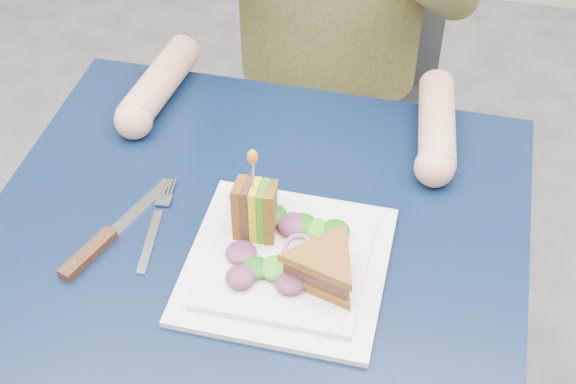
% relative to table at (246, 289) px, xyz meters
% --- Properties ---
extents(table, '(0.75, 0.75, 0.73)m').
position_rel_table_xyz_m(table, '(0.00, 0.00, 0.00)').
color(table, black).
rests_on(table, ground).
extents(chair, '(0.42, 0.40, 0.93)m').
position_rel_table_xyz_m(chair, '(0.00, 0.69, -0.11)').
color(chair, '#47474C').
rests_on(chair, ground).
extents(plate, '(0.26, 0.26, 0.02)m').
position_rel_table_xyz_m(plate, '(0.06, -0.01, 0.09)').
color(plate, white).
rests_on(plate, table).
extents(sandwich_flat, '(0.15, 0.15, 0.05)m').
position_rel_table_xyz_m(sandwich_flat, '(0.12, -0.04, 0.12)').
color(sandwich_flat, brown).
rests_on(sandwich_flat, plate).
extents(sandwich_upright, '(0.08, 0.12, 0.12)m').
position_rel_table_xyz_m(sandwich_upright, '(0.01, 0.03, 0.13)').
color(sandwich_upright, brown).
rests_on(sandwich_upright, plate).
extents(fork, '(0.04, 0.18, 0.01)m').
position_rel_table_xyz_m(fork, '(-0.13, 0.02, 0.08)').
color(fork, silver).
rests_on(fork, table).
extents(knife, '(0.09, 0.22, 0.02)m').
position_rel_table_xyz_m(knife, '(-0.19, -0.04, 0.09)').
color(knife, silver).
rests_on(knife, table).
extents(toothpick, '(0.01, 0.01, 0.06)m').
position_rel_table_xyz_m(toothpick, '(0.01, 0.03, 0.20)').
color(toothpick, tan).
rests_on(toothpick, sandwich_upright).
extents(toothpick_frill, '(0.01, 0.01, 0.02)m').
position_rel_table_xyz_m(toothpick_frill, '(0.01, 0.03, 0.23)').
color(toothpick_frill, orange).
rests_on(toothpick_frill, sandwich_upright).
extents(lettuce_spill, '(0.15, 0.13, 0.02)m').
position_rel_table_xyz_m(lettuce_spill, '(0.07, -0.00, 0.11)').
color(lettuce_spill, '#337A14').
rests_on(lettuce_spill, plate).
extents(onion_ring, '(0.04, 0.04, 0.02)m').
position_rel_table_xyz_m(onion_ring, '(0.08, -0.01, 0.11)').
color(onion_ring, '#9E4C7A').
rests_on(onion_ring, plate).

